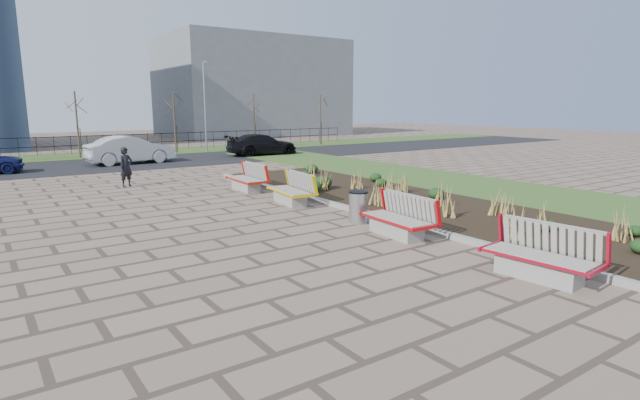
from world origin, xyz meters
TOP-DOWN VIEW (x-y plane):
  - ground at (0.00, 0.00)m, footprint 120.00×120.00m
  - planting_bed at (6.25, 5.00)m, footprint 4.50×18.00m
  - planting_curb at (3.92, 5.00)m, footprint 0.16×18.00m
  - grass_verge_near at (11.00, 5.00)m, footprint 5.00×38.00m
  - grass_verge_far at (0.00, 28.00)m, footprint 80.00×5.00m
  - road at (0.00, 22.00)m, footprint 80.00×7.00m
  - bench_a at (3.00, -1.98)m, footprint 1.11×2.18m
  - bench_b at (3.00, 1.84)m, footprint 1.05×2.16m
  - bench_c at (3.00, 6.88)m, footprint 1.14×2.19m
  - bench_d at (3.00, 10.08)m, footprint 0.98×2.13m
  - litter_bin at (3.13, 3.48)m, footprint 0.52×0.52m
  - pedestrian at (-0.48, 13.60)m, footprint 0.69×0.59m
  - car_silver at (1.79, 21.71)m, footprint 4.74×1.94m
  - car_black at (10.08, 21.77)m, footprint 4.72×2.08m
  - tree_c at (0.00, 26.50)m, footprint 1.40×1.40m
  - tree_d at (6.00, 26.50)m, footprint 1.40×1.40m
  - tree_e at (12.00, 26.50)m, footprint 1.40×1.40m
  - tree_f at (18.00, 26.50)m, footprint 1.40×1.40m
  - lamp_east at (8.00, 26.00)m, footprint 0.24×0.60m
  - railing_fence at (0.00, 29.50)m, footprint 44.00×0.10m
  - building_grey at (20.00, 42.00)m, footprint 18.00×12.00m

SIDE VIEW (x-z plane):
  - ground at x=0.00m, z-range 0.00..0.00m
  - road at x=0.00m, z-range 0.00..0.02m
  - grass_verge_near at x=11.00m, z-range 0.00..0.04m
  - grass_verge_far at x=0.00m, z-range 0.00..0.04m
  - planting_bed at x=6.25m, z-range 0.00..0.10m
  - planting_curb at x=3.92m, z-range 0.00..0.15m
  - litter_bin at x=3.13m, z-range 0.00..0.87m
  - bench_a at x=3.00m, z-range 0.00..1.00m
  - bench_b at x=3.00m, z-range 0.00..1.00m
  - bench_c at x=3.00m, z-range 0.00..1.00m
  - bench_d at x=3.00m, z-range 0.00..1.00m
  - railing_fence at x=0.00m, z-range 0.04..1.24m
  - car_black at x=10.08m, z-range 0.02..1.37m
  - car_silver at x=1.79m, z-range 0.02..1.55m
  - pedestrian at x=-0.48m, z-range 0.00..1.59m
  - tree_c at x=0.00m, z-range 0.04..4.04m
  - tree_d at x=6.00m, z-range 0.04..4.04m
  - tree_e at x=12.00m, z-range 0.04..4.04m
  - tree_f at x=18.00m, z-range 0.04..4.04m
  - lamp_east at x=8.00m, z-range 0.04..6.04m
  - building_grey at x=20.00m, z-range 0.00..10.00m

